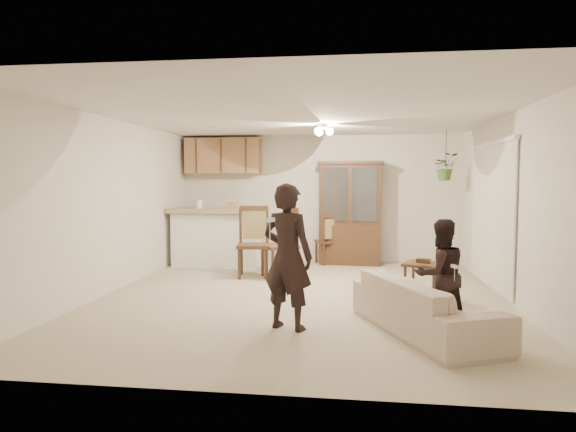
# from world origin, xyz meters

# --- Properties ---
(floor) EXTENTS (6.50, 6.50, 0.00)m
(floor) POSITION_xyz_m (0.00, 0.00, 0.00)
(floor) COLOR #BAB08D
(floor) RESTS_ON ground
(ceiling) EXTENTS (5.50, 6.50, 0.02)m
(ceiling) POSITION_xyz_m (0.00, 0.00, 2.50)
(ceiling) COLOR silver
(ceiling) RESTS_ON wall_back
(wall_back) EXTENTS (5.50, 0.02, 2.50)m
(wall_back) POSITION_xyz_m (0.00, 3.25, 1.25)
(wall_back) COLOR beige
(wall_back) RESTS_ON ground
(wall_front) EXTENTS (5.50, 0.02, 2.50)m
(wall_front) POSITION_xyz_m (0.00, -3.25, 1.25)
(wall_front) COLOR beige
(wall_front) RESTS_ON ground
(wall_left) EXTENTS (0.02, 6.50, 2.50)m
(wall_left) POSITION_xyz_m (-2.75, 0.00, 1.25)
(wall_left) COLOR beige
(wall_left) RESTS_ON ground
(wall_right) EXTENTS (0.02, 6.50, 2.50)m
(wall_right) POSITION_xyz_m (2.75, 0.00, 1.25)
(wall_right) COLOR beige
(wall_right) RESTS_ON ground
(breakfast_bar) EXTENTS (1.60, 0.55, 1.00)m
(breakfast_bar) POSITION_xyz_m (-1.85, 2.35, 0.50)
(breakfast_bar) COLOR white
(breakfast_bar) RESTS_ON floor
(bar_top) EXTENTS (1.75, 0.70, 0.08)m
(bar_top) POSITION_xyz_m (-1.85, 2.35, 1.05)
(bar_top) COLOR tan
(bar_top) RESTS_ON breakfast_bar
(upper_cabinets) EXTENTS (1.50, 0.34, 0.70)m
(upper_cabinets) POSITION_xyz_m (-1.90, 3.07, 2.10)
(upper_cabinets) COLOR olive
(upper_cabinets) RESTS_ON wall_back
(vertical_blinds) EXTENTS (0.06, 2.30, 2.10)m
(vertical_blinds) POSITION_xyz_m (2.71, 0.90, 1.10)
(vertical_blinds) COLOR silver
(vertical_blinds) RESTS_ON wall_right
(ceiling_fixture) EXTENTS (0.36, 0.36, 0.20)m
(ceiling_fixture) POSITION_xyz_m (0.20, 1.20, 2.40)
(ceiling_fixture) COLOR #FAE2BC
(ceiling_fixture) RESTS_ON ceiling
(hanging_plant) EXTENTS (0.43, 0.37, 0.48)m
(hanging_plant) POSITION_xyz_m (2.30, 2.40, 1.85)
(hanging_plant) COLOR #305421
(hanging_plant) RESTS_ON ceiling
(plant_cord) EXTENTS (0.01, 0.01, 0.65)m
(plant_cord) POSITION_xyz_m (2.30, 2.40, 2.17)
(plant_cord) COLOR black
(plant_cord) RESTS_ON ceiling
(sofa) EXTENTS (1.43, 2.01, 0.73)m
(sofa) POSITION_xyz_m (1.47, -1.47, 0.37)
(sofa) COLOR #F1E6C6
(sofa) RESTS_ON floor
(adult) EXTENTS (0.77, 0.64, 1.80)m
(adult) POSITION_xyz_m (0.01, -1.52, 0.90)
(adult) COLOR black
(adult) RESTS_ON floor
(child) EXTENTS (0.79, 0.71, 1.35)m
(child) POSITION_xyz_m (1.65, -1.33, 0.68)
(child) COLOR black
(child) RESTS_ON floor
(china_hutch) EXTENTS (1.28, 0.55, 1.97)m
(china_hutch) POSITION_xyz_m (0.63, 2.94, 0.98)
(china_hutch) COLOR #362413
(china_hutch) RESTS_ON floor
(side_table) EXTENTS (0.61, 0.61, 0.57)m
(side_table) POSITION_xyz_m (1.64, -0.00, 0.27)
(side_table) COLOR #362413
(side_table) RESTS_ON floor
(chair_bar) EXTENTS (0.59, 0.59, 1.18)m
(chair_bar) POSITION_xyz_m (-0.96, 1.38, 0.33)
(chair_bar) COLOR #362413
(chair_bar) RESTS_ON floor
(chair_hutch_left) EXTENTS (0.71, 0.71, 1.17)m
(chair_hutch_left) POSITION_xyz_m (-0.52, 1.42, 0.33)
(chair_hutch_left) COLOR #362413
(chair_hutch_left) RESTS_ON floor
(chair_hutch_right) EXTENTS (0.58, 0.58, 0.98)m
(chair_hutch_right) POSITION_xyz_m (0.22, 2.92, 0.28)
(chair_hutch_right) COLOR #362413
(chair_hutch_right) RESTS_ON floor
(controller_adult) EXTENTS (0.09, 0.14, 0.04)m
(controller_adult) POSITION_xyz_m (-0.12, -1.86, 1.22)
(controller_adult) COLOR white
(controller_adult) RESTS_ON adult
(controller_child) EXTENTS (0.07, 0.11, 0.03)m
(controller_child) POSITION_xyz_m (1.74, -1.59, 0.74)
(controller_child) COLOR white
(controller_child) RESTS_ON child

